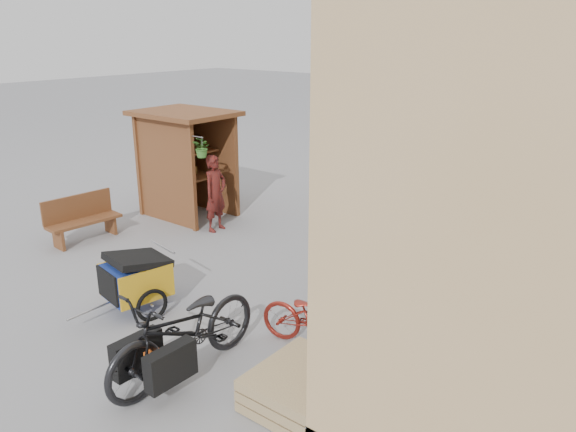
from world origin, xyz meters
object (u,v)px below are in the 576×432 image
Objects in this scene: cargo_bike at (184,332)px; bike_5 at (426,235)px; pallet_stack at (302,387)px; bike_1 at (351,294)px; child_trailer at (136,278)px; kiosk at (183,149)px; bike_3 at (391,264)px; shopping_carts at (527,195)px; bike_7 at (452,218)px; bike_0 at (319,319)px; person_kiosk at (216,193)px; bike_6 at (434,226)px; bike_2 at (374,267)px; bench at (82,218)px; bike_4 at (406,246)px.

cargo_bike is 1.24× the size of bike_5.
pallet_stack is 0.75× the size of bike_1.
pallet_stack is 3.38m from child_trailer.
kiosk reaches higher than bike_3.
bike_7 is at bearing -106.57° from shopping_carts.
kiosk is at bearing 88.26° from bike_5.
bike_5 is (-0.14, 3.55, 0.12)m from bike_0.
person_kiosk reaches higher than bike_3.
bike_7 is at bearing 96.98° from pallet_stack.
bike_3 is at bearing -167.02° from bike_6.
bike_3 reaches higher than pallet_stack.
bike_3 is (0.12, 0.37, -0.04)m from bike_2.
kiosk is at bearing 66.63° from bike_3.
bike_6 is at bearing 10.81° from bike_1.
person_kiosk is 0.88× the size of bike_5.
bench is 6.15m from bike_1.
bench is at bearing 161.14° from cargo_bike.
bike_1 is at bearing -169.01° from bike_7.
pallet_stack is at bearing -152.92° from bike_2.
bike_5 is at bearing 98.24° from pallet_stack.
kiosk reaches higher than pallet_stack.
cargo_bike reaches higher than pallet_stack.
bike_6 is (2.48, 5.15, -0.06)m from child_trailer.
bike_2 is at bearing -170.61° from bike_6.
bike_4 is 0.93× the size of bike_7.
cargo_bike is 1.41× the size of person_kiosk.
kiosk is 6.53m from cargo_bike.
bike_6 is at bearing -71.03° from person_kiosk.
kiosk is at bearing 118.90° from bike_7.
bike_5 reaches higher than bench.
shopping_carts is at bearing 50.18° from bench.
bike_5 is (2.68, 4.36, 0.03)m from child_trailer.
bike_5 reaches higher than bike_0.
person_kiosk is 0.91× the size of bike_6.
bike_4 is 0.88× the size of bike_5.
bike_6 is (-0.87, -2.97, -0.10)m from shopping_carts.
bike_5 reaches higher than bike_3.
cargo_bike is 6.43m from bike_7.
bike_5 is (0.11, 1.69, 0.08)m from bike_2.
bike_1 is at bearing -94.81° from shopping_carts.
bike_5 is 0.82m from bike_6.
bike_0 is (-0.53, -7.32, -0.13)m from shopping_carts.
bike_1 is 2.74m from bike_5.
cargo_bike reaches higher than bike_1.
pallet_stack is at bearing -8.18° from bench.
kiosk is 1.36× the size of bike_2.
bike_6 reaches higher than bench.
bike_2 is at bearing 18.15° from bike_1.
shopping_carts is 1.04× the size of bike_7.
bench is 6.29m from bike_3.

